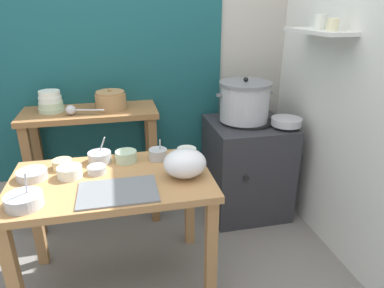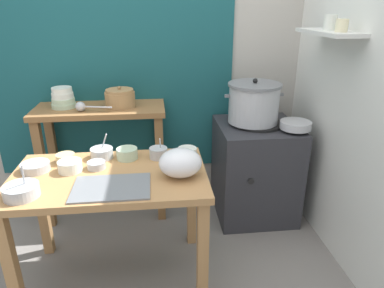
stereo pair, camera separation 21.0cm
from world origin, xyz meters
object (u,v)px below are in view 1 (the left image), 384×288
object	(u,v)px
steamer_pot	(245,101)
ladle	(72,110)
bowl_stack_enamel	(51,102)
prep_bowl_3	(158,154)
prep_bowl_6	(100,157)
back_shelf_table	(93,139)
wide_pan	(286,122)
clay_pot	(111,100)
prep_bowl_0	(70,171)
prep_bowl_1	(126,156)
prep_table	(113,195)
plastic_bag	(185,163)
stove_block	(246,167)
prep_bowl_2	(24,200)
prep_bowl_7	(187,152)
serving_tray	(118,192)
prep_bowl_4	(32,174)
prep_bowl_5	(97,169)
prep_bowl_8	(62,164)

from	to	relation	value
steamer_pot	ladle	xyz separation A→B (m)	(-1.25, 0.02, 0.01)
bowl_stack_enamel	prep_bowl_3	distance (m)	0.92
prep_bowl_6	prep_bowl_3	bearing A→B (deg)	-5.88
back_shelf_table	wide_pan	xyz separation A→B (m)	(1.41, -0.29, 0.13)
clay_pot	prep_bowl_0	size ratio (longest dim) A/B	1.63
steamer_pot	prep_bowl_6	world-z (taller)	steamer_pot
prep_bowl_1	ladle	bearing A→B (deg)	126.02
prep_bowl_0	prep_bowl_3	bearing A→B (deg)	14.48
prep_table	prep_bowl_6	distance (m)	0.28
clay_pot	plastic_bag	xyz separation A→B (m)	(0.38, -0.82, -0.16)
stove_block	plastic_bag	size ratio (longest dim) A/B	3.27
prep_bowl_3	steamer_pot	bearing A→B (deg)	31.99
wide_pan	bowl_stack_enamel	bearing A→B (deg)	169.20
prep_bowl_2	prep_bowl_7	distance (m)	0.95
bowl_stack_enamel	prep_bowl_6	bearing A→B (deg)	-59.17
serving_tray	prep_bowl_3	bearing A→B (deg)	55.11
clay_pot	prep_bowl_3	bearing A→B (deg)	-64.84
ladle	prep_bowl_2	distance (m)	0.90
ladle	serving_tray	distance (m)	0.90
stove_block	prep_bowl_6	distance (m)	1.24
prep_table	ladle	distance (m)	0.77
back_shelf_table	bowl_stack_enamel	bearing A→B (deg)	174.26
steamer_pot	prep_bowl_7	xyz separation A→B (m)	(-0.54, -0.46, -0.18)
back_shelf_table	prep_table	bearing A→B (deg)	-79.79
clay_pot	bowl_stack_enamel	distance (m)	0.42
steamer_pot	wide_pan	xyz separation A→B (m)	(0.27, -0.18, -0.12)
clay_pot	steamer_pot	bearing A→B (deg)	-6.36
plastic_bag	prep_bowl_1	size ratio (longest dim) A/B	1.85
bowl_stack_enamel	clay_pot	bearing A→B (deg)	-3.60
serving_tray	prep_bowl_0	bearing A→B (deg)	137.81
prep_bowl_4	prep_bowl_5	xyz separation A→B (m)	(0.34, -0.01, -0.00)
prep_bowl_6	prep_table	bearing A→B (deg)	-73.82
clay_pot	prep_bowl_6	distance (m)	0.57
back_shelf_table	prep_bowl_5	size ratio (longest dim) A/B	9.15
prep_bowl_8	plastic_bag	bearing A→B (deg)	-20.38
prep_bowl_0	prep_bowl_8	distance (m)	0.14
prep_bowl_5	prep_table	bearing A→B (deg)	-45.41
prep_table	prep_bowl_8	size ratio (longest dim) A/B	9.82
back_shelf_table	wide_pan	world-z (taller)	back_shelf_table
stove_block	prep_bowl_0	distance (m)	1.44
prep_table	prep_bowl_7	world-z (taller)	prep_bowl_7
serving_tray	prep_bowl_8	xyz separation A→B (m)	(-0.31, 0.36, 0.02)
serving_tray	plastic_bag	size ratio (longest dim) A/B	1.67
prep_table	prep_bowl_0	xyz separation A→B (m)	(-0.22, 0.06, 0.14)
prep_table	wide_pan	bearing A→B (deg)	19.93
prep_table	stove_block	xyz separation A→B (m)	(1.05, 0.62, -0.23)
prep_bowl_6	prep_bowl_8	distance (m)	0.21
back_shelf_table	wide_pan	bearing A→B (deg)	-11.71
prep_table	ladle	world-z (taller)	ladle
prep_bowl_2	prep_table	bearing A→B (deg)	26.98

